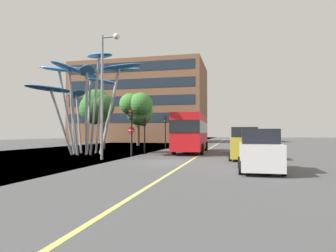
% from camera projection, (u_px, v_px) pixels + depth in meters
% --- Properties ---
extents(ground, '(120.00, 240.00, 0.10)m').
position_uv_depth(ground, '(157.00, 162.00, 18.86)').
color(ground, '#4C4C4F').
extents(red_bus, '(2.90, 9.80, 3.78)m').
position_uv_depth(red_bus, '(191.00, 131.00, 27.86)').
color(red_bus, red).
rests_on(red_bus, ground).
extents(leaf_sculpture, '(9.41, 9.42, 8.60)m').
position_uv_depth(leaf_sculpture, '(88.00, 79.00, 25.90)').
color(leaf_sculpture, '#9EA0A5').
rests_on(leaf_sculpture, ground).
extents(traffic_light_kerb_near, '(0.28, 0.42, 3.68)m').
position_uv_depth(traffic_light_kerb_near, '(131.00, 123.00, 22.88)').
color(traffic_light_kerb_near, black).
rests_on(traffic_light_kerb_near, ground).
extents(traffic_light_kerb_far, '(0.28, 0.42, 3.29)m').
position_uv_depth(traffic_light_kerb_far, '(144.00, 127.00, 26.58)').
color(traffic_light_kerb_far, black).
rests_on(traffic_light_kerb_far, ground).
extents(traffic_light_island_mid, '(0.28, 0.42, 3.89)m').
position_uv_depth(traffic_light_island_mid, '(165.00, 125.00, 34.29)').
color(traffic_light_island_mid, black).
rests_on(traffic_light_island_mid, ground).
extents(car_parked_near, '(1.99, 4.27, 2.04)m').
position_uv_depth(car_parked_near, '(259.00, 151.00, 14.10)').
color(car_parked_near, silver).
rests_on(car_parked_near, ground).
extents(car_parked_mid, '(2.07, 4.28, 2.26)m').
position_uv_depth(car_parked_mid, '(244.00, 144.00, 20.40)').
color(car_parked_mid, gold).
rests_on(car_parked_mid, ground).
extents(car_parked_far, '(2.07, 4.17, 2.25)m').
position_uv_depth(car_parked_far, '(242.00, 142.00, 26.72)').
color(car_parked_far, silver).
rests_on(car_parked_far, ground).
extents(street_lamp, '(1.38, 0.44, 8.82)m').
position_uv_depth(street_lamp, '(106.00, 81.00, 20.47)').
color(street_lamp, gray).
rests_on(street_lamp, ground).
extents(tree_pavement_near, '(4.08, 3.65, 6.97)m').
position_uv_depth(tree_pavement_near, '(97.00, 106.00, 33.86)').
color(tree_pavement_near, brown).
rests_on(tree_pavement_near, ground).
extents(tree_pavement_far, '(5.02, 4.88, 7.85)m').
position_uv_depth(tree_pavement_far, '(138.00, 109.00, 43.67)').
color(tree_pavement_far, brown).
rests_on(tree_pavement_far, ground).
extents(no_entry_sign, '(0.60, 0.12, 2.38)m').
position_uv_depth(no_entry_sign, '(131.00, 136.00, 24.17)').
color(no_entry_sign, gray).
rests_on(no_entry_sign, ground).
extents(backdrop_building, '(27.94, 15.92, 16.85)m').
position_uv_depth(backdrop_building, '(141.00, 104.00, 65.42)').
color(backdrop_building, brown).
rests_on(backdrop_building, ground).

